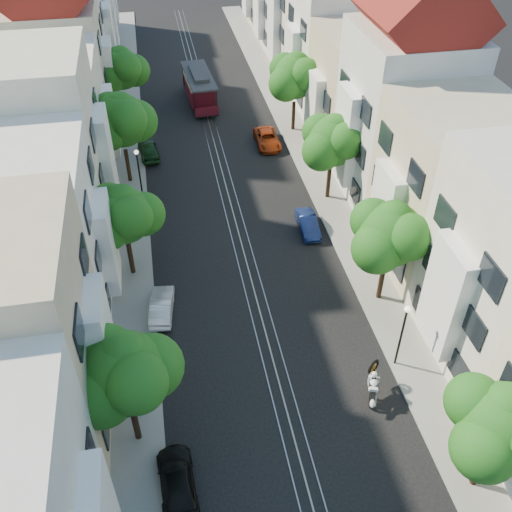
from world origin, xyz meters
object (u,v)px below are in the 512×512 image
tree_w_a (126,374)px  tree_w_b (124,217)px  tree_e_a (501,426)px  parked_car_w_near (177,481)px  parked_car_w_far (148,150)px  tree_e_b (391,236)px  lamp_west (139,168)px  tree_e_c (333,142)px  sportbike_rider (373,384)px  lamp_east (403,327)px  cable_car (199,86)px  tree_e_d (296,77)px  parked_car_e_far (267,139)px  tree_w_d (122,70)px  parked_car_e_mid (308,224)px  tree_w_c (122,121)px  parked_car_w_mid (162,306)px

tree_w_a → tree_w_b: tree_w_a is taller
tree_e_a → parked_car_w_near: tree_e_a is taller
parked_car_w_near → parked_car_w_far: parked_car_w_far is taller
tree_e_b → lamp_west: (-13.56, 13.02, -1.89)m
tree_e_c → sportbike_rider: 18.28m
lamp_east → tree_e_b: bearing=79.1°
tree_e_a → lamp_east: (-0.96, 7.02, -1.55)m
tree_e_b → cable_car: size_ratio=0.88×
tree_e_d → tree_w_b: tree_e_d is taller
tree_e_c → cable_car: (-7.56, 18.10, -2.89)m
lamp_west → parked_car_e_far: size_ratio=1.01×
sportbike_rider → tree_w_d: bearing=127.9°
sportbike_rider → parked_car_e_mid: bearing=107.5°
lamp_west → sportbike_rider: bearing=-61.6°
tree_e_d → lamp_west: tree_e_d is taller
parked_car_w_near → sportbike_rider: bearing=-165.5°
lamp_east → tree_w_a: bearing=-171.4°
cable_car → parked_car_e_far: (4.70, -9.33, -1.13)m
lamp_east → parked_car_w_far: (-11.90, 24.60, -2.21)m
cable_car → parked_car_w_far: (-5.30, -9.48, -1.07)m
tree_w_c → tree_e_c: bearing=-19.1°
tree_e_b → lamp_east: (-0.96, -4.98, -1.89)m
lamp_east → tree_w_c: bearing=122.6°
tree_w_a → parked_car_e_mid: size_ratio=1.97×
parked_car_e_far → parked_car_w_mid: (-10.00, -18.63, 0.00)m
tree_e_a → cable_car: 41.88m
tree_e_b → tree_e_c: tree_e_b is taller
tree_w_d → cable_car: (6.84, 2.10, -2.89)m
parked_car_w_near → tree_e_a: bearing=167.4°
parked_car_w_near → tree_w_b: bearing=-86.8°
tree_e_a → tree_e_b: (0.00, 12.00, 0.34)m
tree_w_c → lamp_east: tree_w_c is taller
tree_w_d → parked_car_e_mid: (11.87, -19.67, -4.04)m
tree_e_b → tree_w_a: size_ratio=1.00×
parked_car_e_far → parked_car_w_mid: size_ratio=1.18×
tree_w_a → tree_e_d: bearing=63.6°
tree_w_c → parked_car_w_near: bearing=-86.5°
parked_car_w_far → parked_car_e_far: bearing=174.6°
lamp_east → parked_car_e_far: size_ratio=1.01×
tree_w_c → cable_car: size_ratio=0.93×
tree_e_b → cable_car: (-7.56, 29.10, -3.03)m
parked_car_e_far → parked_car_w_far: 10.00m
tree_e_a → parked_car_w_far: size_ratio=1.68×
tree_e_a → tree_w_a: tree_w_a is taller
tree_e_c → parked_car_e_far: size_ratio=1.58×
lamp_east → tree_w_b: bearing=143.4°
parked_car_w_near → parked_car_w_mid: (-0.02, 10.92, 0.02)m
lamp_east → cable_car: (-6.60, 34.08, -1.14)m
tree_w_c → tree_e_d: bearing=22.6°
parked_car_w_mid → cable_car: bearing=-93.1°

